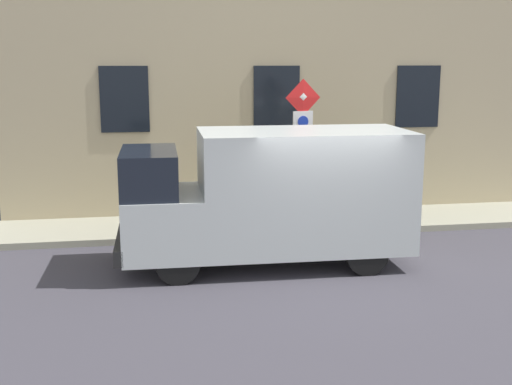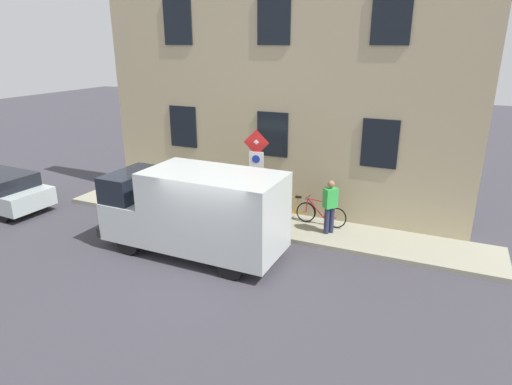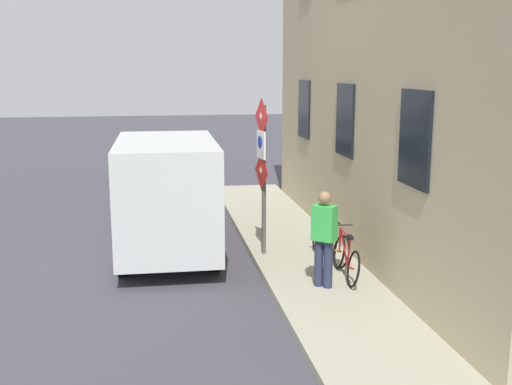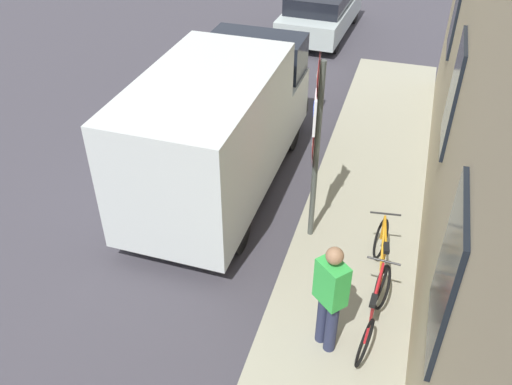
{
  "view_description": "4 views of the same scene",
  "coord_description": "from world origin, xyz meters",
  "px_view_note": "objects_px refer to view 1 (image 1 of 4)",
  "views": [
    {
      "loc": [
        -10.99,
        3.02,
        3.74
      ],
      "look_at": [
        1.92,
        0.87,
        1.08
      ],
      "focal_mm": 45.57,
      "sensor_mm": 36.0,
      "label": 1
    },
    {
      "loc": [
        -9.27,
        -5.38,
        5.78
      ],
      "look_at": [
        2.23,
        -0.27,
        1.47
      ],
      "focal_mm": 30.59,
      "sensor_mm": 36.0,
      "label": 2
    },
    {
      "loc": [
        0.19,
        -12.6,
        3.97
      ],
      "look_at": [
        2.26,
        -0.38,
        1.48
      ],
      "focal_mm": 43.99,
      "sensor_mm": 36.0,
      "label": 3
    },
    {
      "loc": [
        3.63,
        -7.17,
        6.21
      ],
      "look_at": [
        1.6,
        -0.55,
        1.06
      ],
      "focal_mm": 38.5,
      "sensor_mm": 36.0,
      "label": 4
    }
  ],
  "objects_px": {
    "sign_post_stacked": "(302,137)",
    "bicycle_orange": "(317,199)",
    "pedestrian": "(385,178)",
    "bicycle_red": "(359,197)",
    "delivery_van": "(271,194)"
  },
  "relations": [
    {
      "from": "bicycle_orange",
      "to": "pedestrian",
      "type": "distance_m",
      "value": 1.66
    },
    {
      "from": "pedestrian",
      "to": "sign_post_stacked",
      "type": "bearing_deg",
      "value": -120.86
    },
    {
      "from": "pedestrian",
      "to": "bicycle_red",
      "type": "bearing_deg",
      "value": 168.1
    },
    {
      "from": "bicycle_red",
      "to": "bicycle_orange",
      "type": "bearing_deg",
      "value": 3.51
    },
    {
      "from": "sign_post_stacked",
      "to": "delivery_van",
      "type": "height_order",
      "value": "sign_post_stacked"
    },
    {
      "from": "sign_post_stacked",
      "to": "bicycle_orange",
      "type": "relative_size",
      "value": 1.81
    },
    {
      "from": "sign_post_stacked",
      "to": "bicycle_orange",
      "type": "distance_m",
      "value": 2.19
    },
    {
      "from": "bicycle_orange",
      "to": "delivery_van",
      "type": "bearing_deg",
      "value": 53.86
    },
    {
      "from": "bicycle_orange",
      "to": "pedestrian",
      "type": "relative_size",
      "value": 1.0
    },
    {
      "from": "sign_post_stacked",
      "to": "pedestrian",
      "type": "bearing_deg",
      "value": -71.42
    },
    {
      "from": "sign_post_stacked",
      "to": "pedestrian",
      "type": "height_order",
      "value": "sign_post_stacked"
    },
    {
      "from": "delivery_van",
      "to": "pedestrian",
      "type": "height_order",
      "value": "delivery_van"
    },
    {
      "from": "sign_post_stacked",
      "to": "bicycle_orange",
      "type": "xyz_separation_m",
      "value": [
        1.27,
        -0.69,
        -1.64
      ]
    },
    {
      "from": "bicycle_red",
      "to": "pedestrian",
      "type": "bearing_deg",
      "value": 130.98
    },
    {
      "from": "delivery_van",
      "to": "bicycle_red",
      "type": "xyz_separation_m",
      "value": [
        3.18,
        -2.76,
        -0.82
      ]
    }
  ]
}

